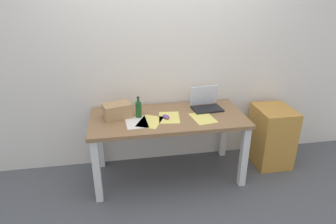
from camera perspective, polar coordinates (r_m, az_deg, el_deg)
ground_plane at (r=3.44m, az=0.00°, el=-12.00°), size 8.00×8.00×0.00m
back_wall at (r=3.30m, az=-1.29°, el=11.32°), size 5.20×0.08×2.60m
desk at (r=3.11m, az=0.00°, el=-2.53°), size 1.62×0.74×0.73m
laptop_right at (r=3.28m, az=7.38°, el=1.58°), size 0.34×0.27×0.24m
beer_bottle at (r=3.03m, az=-5.73°, el=0.54°), size 0.06×0.06×0.22m
computer_mouse at (r=3.02m, az=-0.40°, el=-0.93°), size 0.09×0.12×0.03m
cardboard_box at (r=3.06m, az=-9.83°, el=0.24°), size 0.31×0.24×0.15m
paper_sheet_front_right at (r=3.05m, az=6.81°, el=-1.16°), size 0.25×0.32×0.00m
paper_sheet_front_left at (r=2.95m, az=-6.15°, el=-2.00°), size 0.23×0.31×0.00m
paper_yellow_folder at (r=2.96m, az=-3.50°, el=-1.86°), size 0.32×0.36×0.00m
paper_sheet_center at (r=3.04m, az=0.24°, el=-1.06°), size 0.25×0.32×0.00m
filing_cabinet at (r=3.70m, az=19.39°, el=-4.39°), size 0.40×0.48×0.70m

